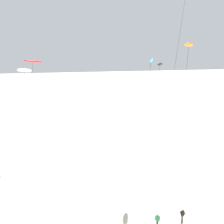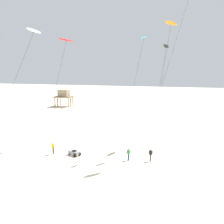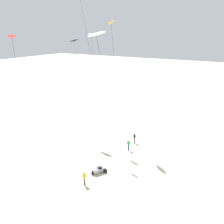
{
  "view_description": "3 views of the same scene",
  "coord_description": "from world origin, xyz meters",
  "px_view_note": "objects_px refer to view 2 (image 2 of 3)",
  "views": [
    {
      "loc": [
        -7.29,
        -23.28,
        20.07
      ],
      "look_at": [
        -2.55,
        7.45,
        11.75
      ],
      "focal_mm": 48.68,
      "sensor_mm": 36.0,
      "label": 1
    },
    {
      "loc": [
        9.22,
        -34.03,
        13.04
      ],
      "look_at": [
        -0.94,
        4.27,
        6.4
      ],
      "focal_mm": 46.9,
      "sensor_mm": 36.0,
      "label": 2
    },
    {
      "loc": [
        -32.15,
        -14.08,
        17.58
      ],
      "look_at": [
        -2.18,
        3.98,
        6.96
      ],
      "focal_mm": 43.84,
      "sensor_mm": 36.0,
      "label": 3
    }
  ],
  "objects_px": {
    "stilt_house": "(64,94)",
    "kite_black": "(166,47)",
    "kite_cyan": "(143,43)",
    "kite_flyer_furthest": "(128,154)",
    "kite_orange": "(171,25)",
    "kite_white": "(33,32)",
    "beach_buggy": "(74,153)",
    "kite_red": "(66,41)",
    "kite_flyer_nearest": "(151,155)",
    "kite_flyer_middle": "(53,148)"
  },
  "relations": [
    {
      "from": "kite_cyan",
      "to": "kite_flyer_furthest",
      "type": "relative_size",
      "value": 10.25
    },
    {
      "from": "kite_black",
      "to": "kite_flyer_nearest",
      "type": "bearing_deg",
      "value": -93.06
    },
    {
      "from": "kite_cyan",
      "to": "kite_white",
      "type": "height_order",
      "value": "kite_white"
    },
    {
      "from": "stilt_house",
      "to": "kite_flyer_furthest",
      "type": "bearing_deg",
      "value": -56.6
    },
    {
      "from": "stilt_house",
      "to": "beach_buggy",
      "type": "xyz_separation_m",
      "value": [
        21.22,
        -44.2,
        -3.24
      ]
    },
    {
      "from": "kite_flyer_furthest",
      "to": "stilt_house",
      "type": "bearing_deg",
      "value": 123.4
    },
    {
      "from": "kite_orange",
      "to": "kite_flyer_nearest",
      "type": "xyz_separation_m",
      "value": [
        -1.76,
        -5.42,
        -17.5
      ]
    },
    {
      "from": "kite_cyan",
      "to": "kite_flyer_middle",
      "type": "bearing_deg",
      "value": -149.86
    },
    {
      "from": "kite_white",
      "to": "kite_flyer_nearest",
      "type": "distance_m",
      "value": 22.16
    },
    {
      "from": "kite_cyan",
      "to": "kite_flyer_nearest",
      "type": "relative_size",
      "value": 10.25
    },
    {
      "from": "kite_cyan",
      "to": "kite_flyer_middle",
      "type": "height_order",
      "value": "kite_cyan"
    },
    {
      "from": "kite_cyan",
      "to": "kite_black",
      "type": "bearing_deg",
      "value": 62.6
    },
    {
      "from": "kite_flyer_nearest",
      "to": "kite_flyer_furthest",
      "type": "relative_size",
      "value": 1.0
    },
    {
      "from": "kite_white",
      "to": "stilt_house",
      "type": "xyz_separation_m",
      "value": [
        -17.15,
        46.94,
        -13.26
      ]
    },
    {
      "from": "kite_cyan",
      "to": "kite_flyer_furthest",
      "type": "bearing_deg",
      "value": -95.27
    },
    {
      "from": "kite_white",
      "to": "beach_buggy",
      "type": "bearing_deg",
      "value": 33.95
    },
    {
      "from": "kite_cyan",
      "to": "beach_buggy",
      "type": "height_order",
      "value": "kite_cyan"
    },
    {
      "from": "kite_red",
      "to": "kite_flyer_furthest",
      "type": "xyz_separation_m",
      "value": [
        12.42,
        -8.51,
        -15.81
      ]
    },
    {
      "from": "kite_white",
      "to": "stilt_house",
      "type": "bearing_deg",
      "value": 110.07
    },
    {
      "from": "stilt_house",
      "to": "kite_flyer_nearest",
      "type": "bearing_deg",
      "value": -53.74
    },
    {
      "from": "kite_flyer_furthest",
      "to": "stilt_house",
      "type": "distance_m",
      "value": 53.09
    },
    {
      "from": "kite_cyan",
      "to": "beach_buggy",
      "type": "xyz_separation_m",
      "value": [
        -8.6,
        -6.76,
        -15.64
      ]
    },
    {
      "from": "kite_black",
      "to": "kite_flyer_furthest",
      "type": "xyz_separation_m",
      "value": [
        -3.57,
        -12.51,
        -14.7
      ]
    },
    {
      "from": "kite_white",
      "to": "kite_flyer_furthest",
      "type": "distance_m",
      "value": 20.23
    },
    {
      "from": "kite_flyer_middle",
      "to": "kite_cyan",
      "type": "bearing_deg",
      "value": 30.14
    },
    {
      "from": "kite_cyan",
      "to": "kite_flyer_nearest",
      "type": "distance_m",
      "value": 16.61
    },
    {
      "from": "kite_cyan",
      "to": "stilt_house",
      "type": "xyz_separation_m",
      "value": [
        -29.82,
        37.43,
        -12.4
      ]
    },
    {
      "from": "kite_orange",
      "to": "beach_buggy",
      "type": "bearing_deg",
      "value": -155.24
    },
    {
      "from": "kite_orange",
      "to": "kite_red",
      "type": "relative_size",
      "value": 1.11
    },
    {
      "from": "kite_red",
      "to": "kite_cyan",
      "type": "bearing_deg",
      "value": -7.33
    },
    {
      "from": "beach_buggy",
      "to": "stilt_house",
      "type": "bearing_deg",
      "value": 115.65
    },
    {
      "from": "beach_buggy",
      "to": "kite_red",
      "type": "bearing_deg",
      "value": 117.81
    },
    {
      "from": "kite_flyer_nearest",
      "to": "kite_white",
      "type": "bearing_deg",
      "value": -168.08
    },
    {
      "from": "kite_flyer_furthest",
      "to": "beach_buggy",
      "type": "bearing_deg",
      "value": 179.53
    },
    {
      "from": "kite_white",
      "to": "kite_flyer_furthest",
      "type": "relative_size",
      "value": 10.51
    },
    {
      "from": "beach_buggy",
      "to": "kite_black",
      "type": "bearing_deg",
      "value": 47.16
    },
    {
      "from": "kite_black",
      "to": "kite_flyer_nearest",
      "type": "relative_size",
      "value": 9.7
    },
    {
      "from": "kite_flyer_furthest",
      "to": "beach_buggy",
      "type": "distance_m",
      "value": 7.98
    },
    {
      "from": "kite_white",
      "to": "kite_black",
      "type": "distance_m",
      "value": 21.82
    },
    {
      "from": "stilt_house",
      "to": "kite_black",
      "type": "bearing_deg",
      "value": -44.1
    },
    {
      "from": "kite_orange",
      "to": "kite_black",
      "type": "xyz_separation_m",
      "value": [
        -1.12,
        6.61,
        -2.8
      ]
    },
    {
      "from": "stilt_house",
      "to": "beach_buggy",
      "type": "bearing_deg",
      "value": -64.35
    },
    {
      "from": "kite_black",
      "to": "kite_orange",
      "type": "bearing_deg",
      "value": -80.41
    },
    {
      "from": "kite_flyer_middle",
      "to": "beach_buggy",
      "type": "xyz_separation_m",
      "value": [
        3.18,
        0.08,
        -0.46
      ]
    },
    {
      "from": "kite_cyan",
      "to": "stilt_house",
      "type": "height_order",
      "value": "kite_cyan"
    },
    {
      "from": "kite_flyer_middle",
      "to": "kite_flyer_furthest",
      "type": "distance_m",
      "value": 11.15
    },
    {
      "from": "kite_red",
      "to": "kite_black",
      "type": "relative_size",
      "value": 1.06
    },
    {
      "from": "kite_orange",
      "to": "kite_flyer_middle",
      "type": "xyz_separation_m",
      "value": [
        -15.84,
        -5.91,
        -17.5
      ]
    },
    {
      "from": "kite_white",
      "to": "beach_buggy",
      "type": "relative_size",
      "value": 8.34
    },
    {
      "from": "kite_flyer_middle",
      "to": "beach_buggy",
      "type": "distance_m",
      "value": 3.22
    }
  ]
}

